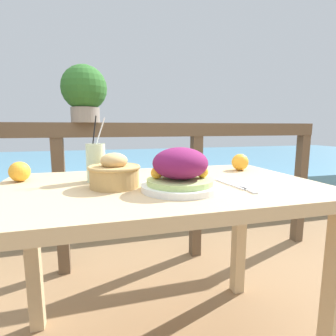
{
  "coord_description": "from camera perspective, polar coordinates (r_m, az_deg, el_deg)",
  "views": [
    {
      "loc": [
        -0.23,
        -0.93,
        0.94
      ],
      "look_at": [
        0.02,
        -0.02,
        0.79
      ],
      "focal_mm": 28.0,
      "sensor_mm": 36.0,
      "label": 1
    }
  ],
  "objects": [
    {
      "name": "patio_table",
      "position": [
        1.01,
        -1.47,
        -9.03
      ],
      "size": [
        1.17,
        0.73,
        0.73
      ],
      "color": "tan",
      "rests_on": "ground_plane"
    },
    {
      "name": "railing_fence",
      "position": [
        1.75,
        -7.8,
        0.92
      ],
      "size": [
        2.8,
        0.08,
        0.97
      ],
      "color": "brown",
      "rests_on": "ground_plane"
    },
    {
      "name": "sea_backdrop",
      "position": [
        4.28,
        -12.27,
        -1.11
      ],
      "size": [
        12.0,
        4.0,
        0.42
      ],
      "color": "teal",
      "rests_on": "ground_plane"
    },
    {
      "name": "salad_plate",
      "position": [
        0.86,
        2.66,
        -0.83
      ],
      "size": [
        0.26,
        0.26,
        0.14
      ],
      "color": "white",
      "rests_on": "patio_table"
    },
    {
      "name": "drink_glass",
      "position": [
        1.04,
        -15.42,
        1.17
      ],
      "size": [
        0.08,
        0.07,
        0.25
      ],
      "color": "beige",
      "rests_on": "patio_table"
    },
    {
      "name": "bread_basket",
      "position": [
        0.93,
        -11.59,
        -1.06
      ],
      "size": [
        0.18,
        0.18,
        0.12
      ],
      "color": "tan",
      "rests_on": "patio_table"
    },
    {
      "name": "potted_plant",
      "position": [
        1.73,
        -17.77,
        15.65
      ],
      "size": [
        0.27,
        0.27,
        0.34
      ],
      "color": "gray",
      "rests_on": "railing_fence"
    },
    {
      "name": "fork",
      "position": [
        0.98,
        13.28,
        -3.43
      ],
      "size": [
        0.03,
        0.18,
        0.0
      ],
      "color": "silver",
      "rests_on": "patio_table"
    },
    {
      "name": "knife",
      "position": [
        0.94,
        15.76,
        -4.0
      ],
      "size": [
        0.03,
        0.18,
        0.0
      ],
      "color": "silver",
      "rests_on": "patio_table"
    },
    {
      "name": "orange_near_basket",
      "position": [
        1.32,
        15.41,
        1.24
      ],
      "size": [
        0.08,
        0.08,
        0.08
      ],
      "color": "#F9A328",
      "rests_on": "patio_table"
    },
    {
      "name": "orange_near_glass",
      "position": [
        1.16,
        -29.59,
        -0.69
      ],
      "size": [
        0.08,
        0.08,
        0.08
      ],
      "color": "#F9A328",
      "rests_on": "patio_table"
    }
  ]
}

